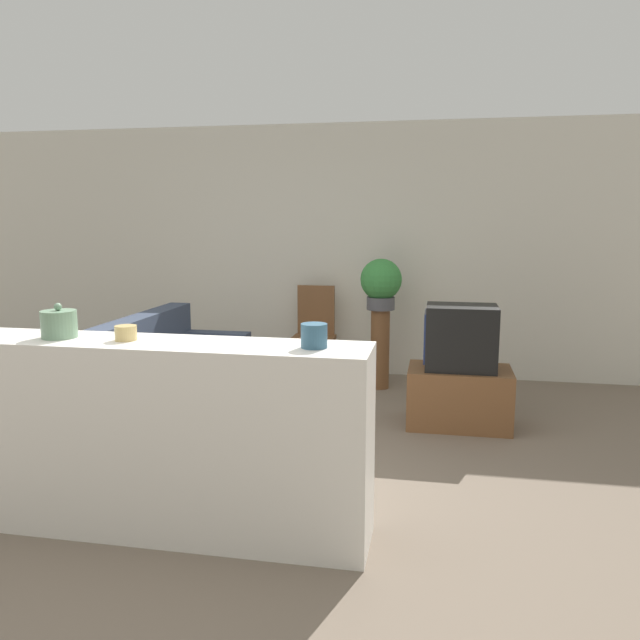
# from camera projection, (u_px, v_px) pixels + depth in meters

# --- Properties ---
(ground_plane) EXTENTS (14.00, 14.00, 0.00)m
(ground_plane) POSITION_uv_depth(u_px,v_px,m) (184.00, 503.00, 3.77)
(ground_plane) COLOR #756656
(wall_back) EXTENTS (9.00, 0.06, 2.70)m
(wall_back) POSITION_uv_depth(u_px,v_px,m) (304.00, 250.00, 6.88)
(wall_back) COLOR beige
(wall_back) RESTS_ON ground_plane
(couch) EXTENTS (0.81, 1.80, 0.89)m
(couch) POSITION_uv_depth(u_px,v_px,m) (168.00, 386.00, 5.22)
(couch) COLOR #384256
(couch) RESTS_ON ground_plane
(tv_stand) EXTENTS (0.84, 0.53, 0.48)m
(tv_stand) POSITION_uv_depth(u_px,v_px,m) (459.00, 397.00, 5.16)
(tv_stand) COLOR brown
(tv_stand) RESTS_ON ground_plane
(television) EXTENTS (0.58, 0.43, 0.52)m
(television) POSITION_uv_depth(u_px,v_px,m) (460.00, 337.00, 5.08)
(television) COLOR black
(television) RESTS_ON tv_stand
(wooden_chair) EXTENTS (0.44, 0.44, 1.00)m
(wooden_chair) POSITION_uv_depth(u_px,v_px,m) (314.00, 330.00, 6.53)
(wooden_chair) COLOR brown
(wooden_chair) RESTS_ON ground_plane
(plant_stand) EXTENTS (0.19, 0.19, 0.80)m
(plant_stand) POSITION_uv_depth(u_px,v_px,m) (380.00, 349.00, 6.28)
(plant_stand) COLOR brown
(plant_stand) RESTS_ON ground_plane
(potted_plant) EXTENTS (0.41, 0.41, 0.51)m
(potted_plant) POSITION_uv_depth(u_px,v_px,m) (381.00, 282.00, 6.17)
(potted_plant) COLOR #4C4C51
(potted_plant) RESTS_ON plant_stand
(foreground_counter) EXTENTS (2.32, 0.44, 1.06)m
(foreground_counter) POSITION_uv_depth(u_px,v_px,m) (158.00, 437.00, 3.38)
(foreground_counter) COLOR white
(foreground_counter) RESTS_ON ground_plane
(decorative_bowl) EXTENTS (0.19, 0.19, 0.19)m
(decorative_bowl) POSITION_uv_depth(u_px,v_px,m) (59.00, 324.00, 3.39)
(decorative_bowl) COLOR gray
(decorative_bowl) RESTS_ON foreground_counter
(candle_jar) EXTENTS (0.12, 0.12, 0.08)m
(candle_jar) POSITION_uv_depth(u_px,v_px,m) (126.00, 333.00, 3.32)
(candle_jar) COLOR tan
(candle_jar) RESTS_ON foreground_counter
(coffee_tin) EXTENTS (0.13, 0.13, 0.12)m
(coffee_tin) POSITION_uv_depth(u_px,v_px,m) (314.00, 336.00, 3.13)
(coffee_tin) COLOR #335B75
(coffee_tin) RESTS_ON foreground_counter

